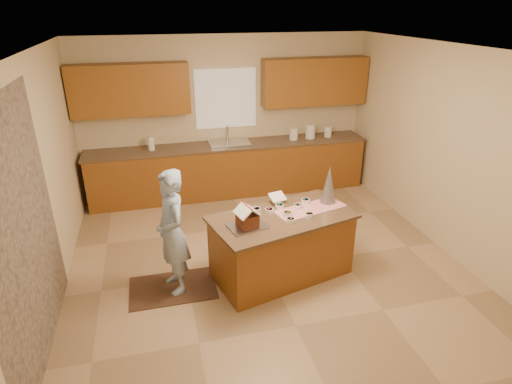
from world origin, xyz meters
TOP-DOWN VIEW (x-y plane):
  - floor at (0.00, 0.00)m, footprint 5.50×5.50m
  - ceiling at (0.00, 0.00)m, footprint 5.50×5.50m
  - wall_back at (0.00, 2.75)m, footprint 5.50×5.50m
  - wall_front at (0.00, -2.75)m, footprint 5.50×5.50m
  - wall_left at (-2.50, 0.00)m, footprint 5.50×5.50m
  - wall_right at (2.50, 0.00)m, footprint 5.50×5.50m
  - stone_accent at (-2.48, -0.80)m, footprint 0.00×2.50m
  - window_curtain at (0.00, 2.72)m, footprint 1.05×0.03m
  - back_counter_base at (0.00, 2.45)m, footprint 4.80×0.60m
  - back_counter_top at (0.00, 2.45)m, footprint 4.85×0.63m
  - upper_cabinet_left at (-1.55, 2.57)m, footprint 1.85×0.35m
  - upper_cabinet_right at (1.55, 2.57)m, footprint 1.85×0.35m
  - sink at (0.00, 2.45)m, footprint 0.70×0.45m
  - faucet at (0.00, 2.63)m, footprint 0.03×0.03m
  - island_base at (0.13, -0.19)m, footprint 1.77×1.19m
  - island_top at (0.13, -0.19)m, footprint 1.86×1.28m
  - table_runner at (0.52, -0.09)m, footprint 0.95×0.54m
  - baking_tray at (-0.34, -0.35)m, footprint 0.48×0.40m
  - cookbook at (0.17, 0.18)m, footprint 0.23×0.20m
  - tinsel_tree at (0.80, 0.03)m, footprint 0.24×0.24m
  - rug at (-1.23, -0.15)m, footprint 1.02×0.67m
  - boy at (-1.18, -0.15)m, footprint 0.49×0.62m
  - canister_a at (1.16, 2.45)m, footprint 0.15×0.15m
  - canister_b at (1.48, 2.45)m, footprint 0.17×0.17m
  - canister_c at (1.82, 2.45)m, footprint 0.13×0.13m
  - paper_towel at (-1.31, 2.45)m, footprint 0.11×0.11m
  - gingerbread_house at (-0.34, -0.35)m, footprint 0.30×0.31m
  - candy_bowls at (0.21, -0.10)m, footprint 0.77×0.56m

SIDE VIEW (x-z plane):
  - floor at x=0.00m, z-range 0.00..0.00m
  - rug at x=-1.23m, z-range 0.00..0.01m
  - island_base at x=0.13m, z-range 0.00..0.79m
  - back_counter_base at x=0.00m, z-range 0.00..0.88m
  - boy at x=-1.18m, z-range 0.01..1.52m
  - island_top at x=0.13m, z-range 0.79..0.83m
  - table_runner at x=0.52m, z-range 0.83..0.84m
  - baking_tray at x=-0.34m, z-range 0.83..0.85m
  - candy_bowls at x=0.21m, z-range 0.83..0.88m
  - sink at x=0.00m, z-range 0.83..0.95m
  - back_counter_top at x=0.00m, z-range 0.88..0.92m
  - cookbook at x=0.17m, z-range 0.87..0.95m
  - gingerbread_house at x=-0.34m, z-range 0.82..1.07m
  - canister_c at x=1.82m, z-range 0.92..1.11m
  - canister_a at x=1.16m, z-range 0.92..1.13m
  - paper_towel at x=-1.31m, z-range 0.92..1.15m
  - canister_b at x=1.48m, z-range 0.92..1.17m
  - faucet at x=0.00m, z-range 0.92..1.20m
  - tinsel_tree at x=0.80m, z-range 0.83..1.33m
  - stone_accent at x=-2.48m, z-range 0.00..2.50m
  - wall_back at x=0.00m, z-range 1.35..1.35m
  - wall_front at x=0.00m, z-range 1.35..1.35m
  - wall_left at x=-2.50m, z-range 1.35..1.35m
  - wall_right at x=2.50m, z-range 1.35..1.35m
  - window_curtain at x=0.00m, z-range 1.15..2.15m
  - upper_cabinet_left at x=-1.55m, z-range 1.50..2.30m
  - upper_cabinet_right at x=1.55m, z-range 1.50..2.30m
  - ceiling at x=0.00m, z-range 2.70..2.70m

